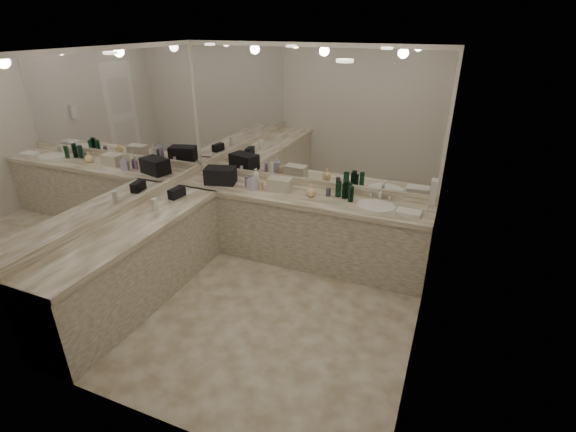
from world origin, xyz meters
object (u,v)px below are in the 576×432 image
at_px(wall_phone, 433,192).
at_px(soap_bottle_a, 256,177).
at_px(black_toiletry_bag, 220,175).
at_px(soap_bottle_c, 311,190).
at_px(cream_cosmetic_case, 280,184).
at_px(hand_towel, 409,213).
at_px(soap_bottle_b, 252,182).
at_px(sink, 376,206).

height_order(wall_phone, soap_bottle_a, wall_phone).
relative_size(black_toiletry_bag, soap_bottle_c, 2.40).
bearing_deg(cream_cosmetic_case, hand_towel, -8.66).
bearing_deg(soap_bottle_b, soap_bottle_a, 97.61).
relative_size(wall_phone, soap_bottle_c, 1.50).
height_order(wall_phone, soap_bottle_b, wall_phone).
bearing_deg(black_toiletry_bag, hand_towel, -1.46).
xyz_separation_m(wall_phone, hand_towel, (-0.23, 0.40, -0.43)).
bearing_deg(soap_bottle_a, sink, -2.39).
bearing_deg(black_toiletry_bag, cream_cosmetic_case, 3.94).
distance_m(sink, black_toiletry_bag, 2.02).
bearing_deg(hand_towel, soap_bottle_b, 179.81).
relative_size(wall_phone, black_toiletry_bag, 0.63).
height_order(sink, hand_towel, hand_towel).
relative_size(hand_towel, soap_bottle_c, 1.66).
bearing_deg(sink, soap_bottle_b, -176.58).
relative_size(soap_bottle_a, soap_bottle_c, 1.42).
bearing_deg(hand_towel, soap_bottle_a, 175.17).
height_order(sink, soap_bottle_a, soap_bottle_a).
height_order(black_toiletry_bag, soap_bottle_c, black_toiletry_bag).
relative_size(wall_phone, soap_bottle_a, 1.06).
bearing_deg(soap_bottle_b, black_toiletry_bag, 173.55).
relative_size(soap_bottle_b, soap_bottle_c, 1.34).
distance_m(sink, soap_bottle_b, 1.54).
bearing_deg(hand_towel, wall_phone, -59.99).
bearing_deg(sink, soap_bottle_a, 177.61).
distance_m(wall_phone, cream_cosmetic_case, 1.92).
bearing_deg(hand_towel, sink, 165.27).
relative_size(sink, black_toiletry_bag, 1.15).
distance_m(hand_towel, soap_bottle_a, 1.94).
xyz_separation_m(black_toiletry_bag, soap_bottle_a, (0.46, 0.10, 0.00)).
distance_m(cream_cosmetic_case, soap_bottle_a, 0.35).
bearing_deg(soap_bottle_c, wall_phone, -19.07).
relative_size(sink, cream_cosmetic_case, 1.52).
xyz_separation_m(wall_phone, soap_bottle_c, (-1.39, 0.48, -0.37)).
bearing_deg(wall_phone, cream_cosmetic_case, 164.02).
relative_size(sink, soap_bottle_a, 1.94).
xyz_separation_m(soap_bottle_a, soap_bottle_c, (0.77, -0.08, -0.03)).
bearing_deg(soap_bottle_b, wall_phone, -10.80).
distance_m(sink, hand_towel, 0.39).
bearing_deg(black_toiletry_bag, wall_phone, -10.01).
distance_m(soap_bottle_b, soap_bottle_c, 0.75).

